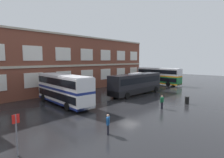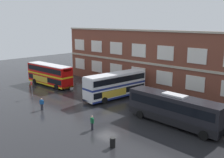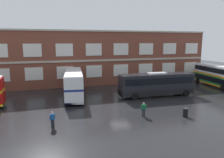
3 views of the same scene
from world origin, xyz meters
The scene contains 8 objects.
ground_plane centered at (0.00, 2.00, 0.00)m, with size 120.00×120.00×0.00m, color black.
brick_terminal_building centered at (-0.63, 17.98, 5.22)m, with size 49.13×8.19×10.74m.
double_decker_middle centered at (-5.29, 7.15, 2.15)m, with size 3.76×11.21×4.07m.
double_decker_far centered at (22.16, 7.09, 2.15)m, with size 3.42×11.15×4.07m.
touring_coach centered at (7.35, 3.79, 1.91)m, with size 12.10×3.28×3.80m.
waiting_passenger centered at (1.49, -3.97, 0.93)m, with size 0.64×0.31×1.70m.
second_passenger centered at (-8.72, -4.23, 0.93)m, with size 0.58×0.45×1.70m.
station_litter_bin centered at (6.12, -5.43, 0.52)m, with size 0.60×0.60×1.03m.
Camera 3 is at (-8.57, -24.88, 8.66)m, focal length 33.07 mm.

